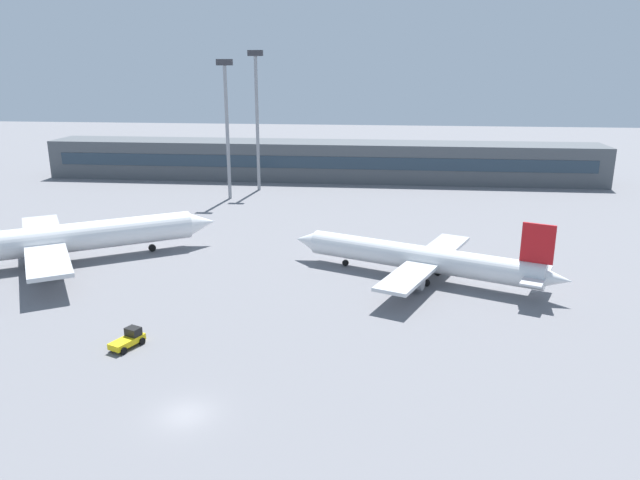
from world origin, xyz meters
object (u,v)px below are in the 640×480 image
Objects in this scene: airplane_near at (55,240)px; airplane_mid at (419,258)px; floodlight_tower_east at (257,112)px; baggage_tug_yellow at (129,339)px; floodlight_tower_west at (227,121)px.

airplane_near is 1.15× the size of airplane_mid.
floodlight_tower_east is (-32.19, 54.41, 14.10)m from airplane_mid.
floodlight_tower_east reaches higher than baggage_tug_yellow.
floodlight_tower_west is 0.94× the size of floodlight_tower_east.
baggage_tug_yellow is at bearing -87.81° from floodlight_tower_east.
airplane_near is at bearing 130.92° from baggage_tug_yellow.
airplane_mid reaches higher than baggage_tug_yellow.
airplane_near reaches higher than airplane_mid.
airplane_mid is (49.68, -0.71, -0.67)m from airplane_near.
floodlight_tower_west is at bearing 73.27° from airplane_near.
floodlight_tower_west reaches higher than airplane_mid.
baggage_tug_yellow is at bearing -84.00° from floodlight_tower_west.
baggage_tug_yellow is 0.14× the size of floodlight_tower_west.
baggage_tug_yellow is 79.00m from floodlight_tower_east.
floodlight_tower_east is at bearing 92.19° from baggage_tug_yellow.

